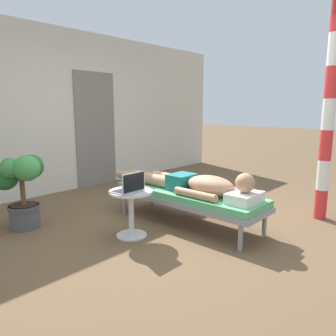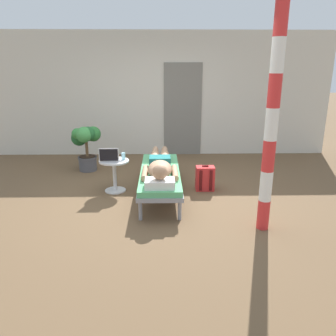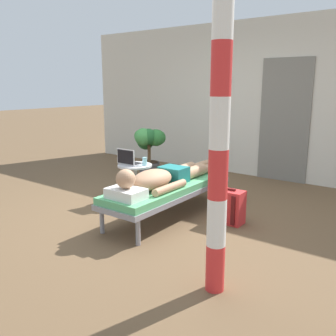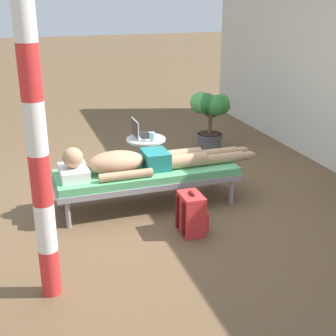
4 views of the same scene
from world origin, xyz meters
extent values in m
plane|color=brown|center=(0.00, 0.00, 0.00)|extent=(40.00, 40.00, 0.00)
cube|color=beige|center=(0.15, 2.67, 1.35)|extent=(7.60, 0.20, 2.70)
cube|color=slate|center=(0.66, 2.56, 1.02)|extent=(0.84, 0.03, 2.04)
cylinder|color=gray|center=(-0.11, 0.89, 0.14)|extent=(0.05, 0.05, 0.28)
cylinder|color=gray|center=(0.42, 0.89, 0.14)|extent=(0.05, 0.05, 0.28)
cylinder|color=gray|center=(-0.11, -0.89, 0.14)|extent=(0.05, 0.05, 0.28)
cylinder|color=gray|center=(0.42, -0.89, 0.14)|extent=(0.05, 0.05, 0.28)
cube|color=gray|center=(0.15, 0.00, 0.31)|extent=(0.63, 1.98, 0.06)
cube|color=#59B272|center=(0.15, 0.00, 0.38)|extent=(0.60, 1.94, 0.08)
cube|color=white|center=(0.15, -0.77, 0.47)|extent=(0.40, 0.28, 0.11)
sphere|color=tan|center=(0.15, -0.77, 0.64)|extent=(0.21, 0.21, 0.21)
ellipsoid|color=tan|center=(0.15, -0.33, 0.54)|extent=(0.35, 0.60, 0.23)
cylinder|color=tan|center=(-0.07, -0.28, 0.46)|extent=(0.09, 0.55, 0.09)
cylinder|color=tan|center=(0.37, -0.28, 0.46)|extent=(0.09, 0.55, 0.09)
cube|color=#1E7272|center=(0.15, 0.10, 0.52)|extent=(0.33, 0.26, 0.19)
cylinder|color=tan|center=(0.07, 0.44, 0.49)|extent=(0.15, 0.42, 0.15)
cylinder|color=tan|center=(0.07, 0.87, 0.47)|extent=(0.11, 0.44, 0.11)
ellipsoid|color=tan|center=(0.07, 1.16, 0.47)|extent=(0.09, 0.20, 0.10)
cylinder|color=tan|center=(0.24, 0.44, 0.49)|extent=(0.15, 0.42, 0.15)
cylinder|color=tan|center=(0.24, 0.87, 0.47)|extent=(0.11, 0.44, 0.11)
ellipsoid|color=tan|center=(0.24, 1.16, 0.47)|extent=(0.09, 0.20, 0.10)
cylinder|color=silver|center=(-0.59, 0.20, 0.01)|extent=(0.34, 0.34, 0.02)
cylinder|color=silver|center=(-0.59, 0.20, 0.26)|extent=(0.06, 0.06, 0.48)
cylinder|color=silver|center=(-0.59, 0.20, 0.51)|extent=(0.48, 0.48, 0.02)
cube|color=silver|center=(-0.65, 0.20, 0.53)|extent=(0.31, 0.22, 0.02)
cube|color=black|center=(-0.65, 0.21, 0.54)|extent=(0.27, 0.15, 0.00)
cube|color=silver|center=(-0.65, 0.09, 0.64)|extent=(0.31, 0.01, 0.21)
cube|color=black|center=(-0.65, 0.08, 0.64)|extent=(0.29, 0.00, 0.19)
cylinder|color=#99D8E5|center=(-0.44, 0.24, 0.58)|extent=(0.06, 0.06, 0.12)
cube|color=red|center=(0.90, 0.22, 0.20)|extent=(0.30, 0.20, 0.40)
cube|color=red|center=(0.90, 0.34, 0.13)|extent=(0.23, 0.04, 0.18)
cube|color=#531212|center=(0.81, 0.11, 0.20)|extent=(0.04, 0.02, 0.34)
cube|color=#531212|center=(0.98, 0.11, 0.20)|extent=(0.04, 0.02, 0.34)
cube|color=#531212|center=(0.90, 0.22, 0.41)|extent=(0.10, 0.02, 0.02)
cylinder|color=#4C4C51|center=(-1.27, 1.35, 0.14)|extent=(0.34, 0.34, 0.28)
cylinder|color=#4C4C51|center=(-1.27, 1.35, 0.26)|extent=(0.37, 0.37, 0.04)
cylinder|color=#332319|center=(-1.27, 1.35, 0.29)|extent=(0.31, 0.31, 0.01)
cylinder|color=brown|center=(-1.27, 1.35, 0.43)|extent=(0.06, 0.06, 0.30)
sphere|color=#2D7233|center=(-1.13, 1.37, 0.72)|extent=(0.29, 0.29, 0.29)
sphere|color=#2D7233|center=(-1.13, 1.45, 0.71)|extent=(0.25, 0.25, 0.25)
sphere|color=#38843D|center=(-1.31, 1.53, 0.72)|extent=(0.22, 0.22, 0.22)
sphere|color=#23602D|center=(-1.42, 1.43, 0.63)|extent=(0.30, 0.30, 0.30)
sphere|color=#38843D|center=(-1.41, 1.28, 0.74)|extent=(0.21, 0.21, 0.21)
sphere|color=#429347|center=(-1.26, 1.19, 0.74)|extent=(0.30, 0.30, 0.30)
sphere|color=#23602D|center=(-1.20, 1.25, 0.75)|extent=(0.28, 0.28, 0.28)
cylinder|color=red|center=(1.46, -1.16, 0.19)|extent=(0.15, 0.15, 0.38)
cylinder|color=white|center=(1.46, -1.16, 0.57)|extent=(0.15, 0.15, 0.38)
cylinder|color=red|center=(1.46, -1.16, 0.95)|extent=(0.15, 0.15, 0.38)
cylinder|color=white|center=(1.46, -1.16, 1.33)|extent=(0.15, 0.15, 0.38)
cylinder|color=red|center=(1.46, -1.16, 1.71)|extent=(0.15, 0.15, 0.38)
cylinder|color=white|center=(1.46, -1.16, 2.09)|extent=(0.15, 0.15, 0.38)
camera|label=1|loc=(-2.87, -2.42, 1.42)|focal=34.90mm
camera|label=2|loc=(0.17, -5.01, 2.00)|focal=35.96mm
camera|label=3|loc=(2.73, -3.51, 1.60)|focal=39.09mm
camera|label=4|loc=(4.69, -1.29, 2.23)|focal=50.42mm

